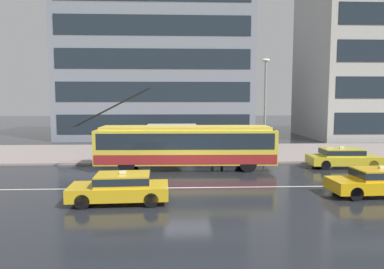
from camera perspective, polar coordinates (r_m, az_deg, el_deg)
The scene contains 12 objects.
ground_plane at distance 19.24m, azimuth -0.74°, elevation -7.70°, with size 160.00×160.00×0.00m, color #22242B.
sidewalk_slab at distance 29.35m, azimuth -1.35°, elevation -2.92°, with size 80.00×10.00×0.14m, color gray.
lane_centre_line at distance 18.07m, azimuth -0.62°, elevation -8.57°, with size 72.00×0.14×0.01m, color silver.
trolleybus at distance 22.61m, azimuth -0.98°, elevation -1.76°, with size 12.72×2.74×5.19m.
taxi_ahead_of_bus at distance 25.22m, azimuth 23.21°, elevation -3.34°, with size 4.65×1.96×1.39m.
taxi_oncoming_far at distance 18.66m, azimuth 27.95°, elevation -6.59°, with size 4.47×1.89×1.39m.
taxi_oncoming_near at distance 15.70m, azimuth -11.45°, elevation -8.25°, with size 4.29×2.00×1.39m.
bus_shelter at distance 26.52m, azimuth -3.25°, elevation 0.38°, with size 3.63×1.80×2.46m.
pedestrian_at_shelter at distance 26.82m, azimuth 3.56°, elevation -0.10°, with size 1.43×1.43×2.00m.
pedestrian_approaching_curb at distance 24.91m, azimuth 4.92°, elevation -0.63°, with size 1.26×1.26×1.95m.
street_lamp at distance 25.69m, azimuth 11.73°, elevation 5.33°, with size 0.60×0.32×7.18m.
office_tower_corner_left at distance 43.05m, azimuth -5.74°, elevation 11.39°, with size 21.84×11.31×17.53m.
Camera 1 is at (-0.56, -18.71, 4.44)m, focal length 33.04 mm.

